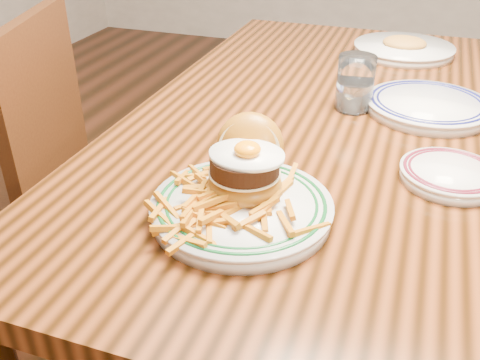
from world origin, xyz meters
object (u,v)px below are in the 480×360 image
(chair_left, at_px, (11,187))
(side_plate, at_px, (450,174))
(table, at_px, (315,146))
(main_plate, at_px, (243,191))

(chair_left, relative_size, side_plate, 5.26)
(table, bearing_deg, main_plate, -94.11)
(main_plate, bearing_deg, table, 74.54)
(chair_left, distance_m, side_plate, 1.09)
(table, bearing_deg, side_plate, -37.87)
(main_plate, relative_size, side_plate, 1.75)
(side_plate, bearing_deg, main_plate, -142.81)
(table, distance_m, side_plate, 0.39)
(side_plate, bearing_deg, chair_left, -176.90)
(chair_left, bearing_deg, table, -0.63)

